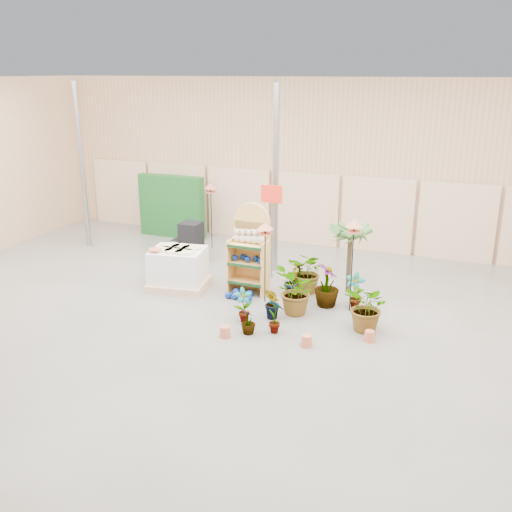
# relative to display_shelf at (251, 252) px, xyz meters

# --- Properties ---
(room) EXTENTS (15.20, 12.10, 4.70)m
(room) POSITION_rel_display_shelf_xyz_m (0.04, -1.12, 1.31)
(room) COLOR #62625C
(room) RESTS_ON ground
(display_shelf) EXTENTS (0.83, 0.53, 1.97)m
(display_shelf) POSITION_rel_display_shelf_xyz_m (0.00, 0.00, 0.00)
(display_shelf) COLOR tan
(display_shelf) RESTS_ON ground
(teddy_bears) EXTENTS (0.73, 0.20, 0.32)m
(teddy_bears) POSITION_rel_display_shelf_xyz_m (0.03, -0.09, 0.35)
(teddy_bears) COLOR beige
(teddy_bears) RESTS_ON display_shelf
(gazing_balls_shelf) EXTENTS (0.72, 0.25, 0.14)m
(gazing_balls_shelf) POSITION_rel_display_shelf_xyz_m (-0.00, -0.12, -0.12)
(gazing_balls_shelf) COLOR navy
(gazing_balls_shelf) RESTS_ON display_shelf
(gazing_balls_floor) EXTENTS (0.63, 0.39, 0.15)m
(gazing_balls_floor) POSITION_rel_display_shelf_xyz_m (-0.03, -0.52, -0.83)
(gazing_balls_floor) COLOR navy
(gazing_balls_floor) RESTS_ON ground
(pallet_stack) EXTENTS (1.41, 1.24, 0.93)m
(pallet_stack) POSITION_rel_display_shelf_xyz_m (-1.57, -0.43, -0.45)
(pallet_stack) COLOR tan
(pallet_stack) RESTS_ON ground
(charcoal_planters) EXTENTS (0.80, 0.50, 1.00)m
(charcoal_planters) POSITION_rel_display_shelf_xyz_m (-2.29, 1.38, -0.48)
(charcoal_planters) COLOR black
(charcoal_planters) RESTS_ON ground
(trellis_stock) EXTENTS (2.00, 0.30, 1.80)m
(trellis_stock) POSITION_rel_display_shelf_xyz_m (-3.76, 3.17, -0.00)
(trellis_stock) COLOR #17511E
(trellis_stock) RESTS_ON ground
(offer_sign) EXTENTS (0.50, 0.08, 2.20)m
(offer_sign) POSITION_rel_display_shelf_xyz_m (0.14, 0.95, 0.67)
(offer_sign) COLOR gray
(offer_sign) RESTS_ON ground
(bird_table_front) EXTENTS (0.34, 0.34, 1.73)m
(bird_table_front) POSITION_rel_display_shelf_xyz_m (0.52, -0.49, 0.70)
(bird_table_front) COLOR black
(bird_table_front) RESTS_ON ground
(bird_table_right) EXTENTS (0.34, 0.34, 1.91)m
(bird_table_right) POSITION_rel_display_shelf_xyz_m (2.30, -0.32, 0.88)
(bird_table_right) COLOR black
(bird_table_right) RESTS_ON ground
(bird_table_back) EXTENTS (0.34, 0.34, 1.79)m
(bird_table_back) POSITION_rel_display_shelf_xyz_m (-2.20, 2.58, 0.76)
(bird_table_back) COLOR black
(bird_table_back) RESTS_ON ground
(palm) EXTENTS (0.70, 0.70, 1.62)m
(palm) POSITION_rel_display_shelf_xyz_m (2.02, 0.71, 0.47)
(palm) COLOR #3C301E
(palm) RESTS_ON ground
(potted_plant_0) EXTENTS (0.43, 0.42, 0.69)m
(potted_plant_0) POSITION_rel_display_shelf_xyz_m (0.50, -1.60, -0.56)
(potted_plant_0) COLOR #3A6D2E
(potted_plant_0) RESTS_ON ground
(potted_plant_1) EXTENTS (0.45, 0.46, 0.66)m
(potted_plant_1) POSITION_rel_display_shelf_xyz_m (0.98, -1.28, -0.57)
(potted_plant_1) COLOR #3A6D2E
(potted_plant_1) RESTS_ON ground
(potted_plant_2) EXTENTS (0.87, 0.97, 0.99)m
(potted_plant_2) POSITION_rel_display_shelf_xyz_m (1.34, -0.90, -0.41)
(potted_plant_2) COLOR #3A6D2E
(potted_plant_2) RESTS_ON ground
(potted_plant_3) EXTENTS (0.67, 0.67, 0.91)m
(potted_plant_3) POSITION_rel_display_shelf_xyz_m (1.79, -0.24, -0.45)
(potted_plant_3) COLOR #3A6D2E
(potted_plant_3) RESTS_ON ground
(potted_plant_4) EXTENTS (0.41, 0.28, 0.77)m
(potted_plant_4) POSITION_rel_display_shelf_xyz_m (2.36, -0.17, -0.52)
(potted_plant_4) COLOR #3A6D2E
(potted_plant_4) RESTS_ON ground
(potted_plant_5) EXTENTS (0.31, 0.37, 0.63)m
(potted_plant_5) POSITION_rel_display_shelf_xyz_m (0.91, 0.07, -0.59)
(potted_plant_5) COLOR #3A6D2E
(potted_plant_5) RESTS_ON ground
(potted_plant_6) EXTENTS (0.98, 0.89, 0.95)m
(potted_plant_6) POSITION_rel_display_shelf_xyz_m (1.23, 0.36, -0.43)
(potted_plant_6) COLOR #3A6D2E
(potted_plant_6) RESTS_ON ground
(potted_plant_7) EXTENTS (0.35, 0.35, 0.48)m
(potted_plant_7) POSITION_rel_display_shelf_xyz_m (0.79, -2.05, -0.66)
(potted_plant_7) COLOR #3A6D2E
(potted_plant_7) RESTS_ON ground
(potted_plant_8) EXTENTS (0.43, 0.37, 0.69)m
(potted_plant_8) POSITION_rel_display_shelf_xyz_m (1.24, -1.84, -0.55)
(potted_plant_8) COLOR #3A6D2E
(potted_plant_8) RESTS_ON ground
(potted_plant_10) EXTENTS (1.14, 1.11, 0.96)m
(potted_plant_10) POSITION_rel_display_shelf_xyz_m (2.81, -1.13, -0.42)
(potted_plant_10) COLOR #3A6D2E
(potted_plant_10) RESTS_ON ground
(potted_plant_11) EXTENTS (0.48, 0.48, 0.66)m
(potted_plant_11) POSITION_rel_display_shelf_xyz_m (1.00, 0.42, -0.57)
(potted_plant_11) COLOR #3A6D2E
(potted_plant_11) RESTS_ON ground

